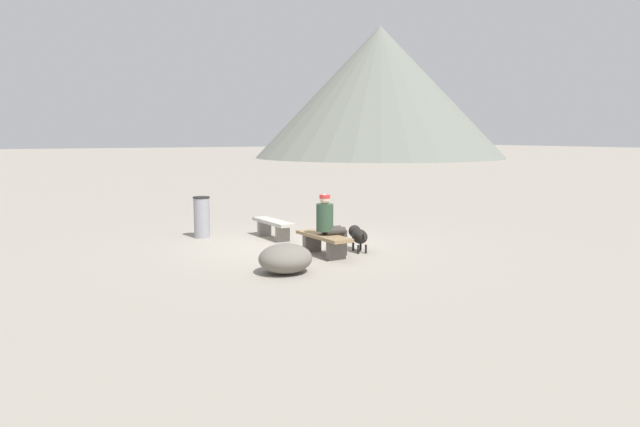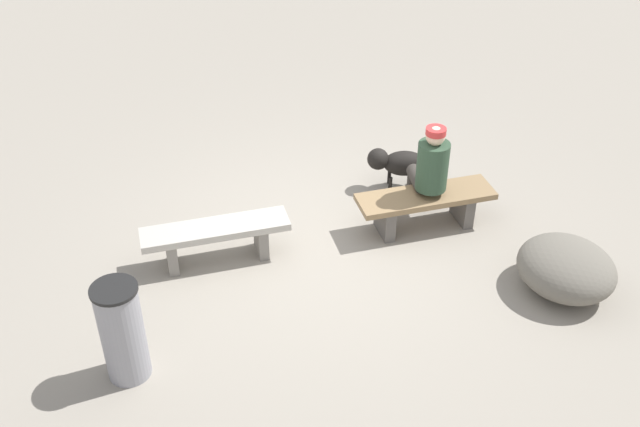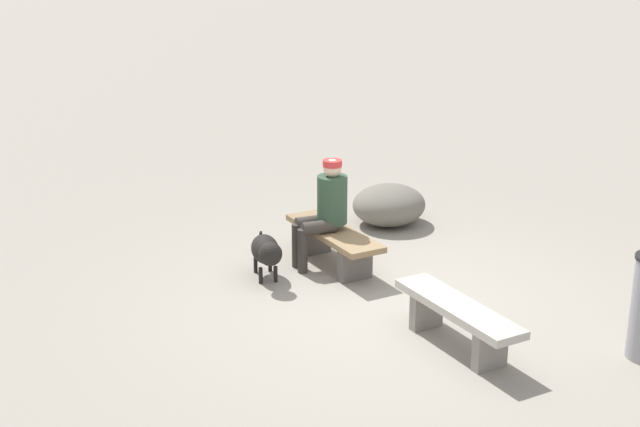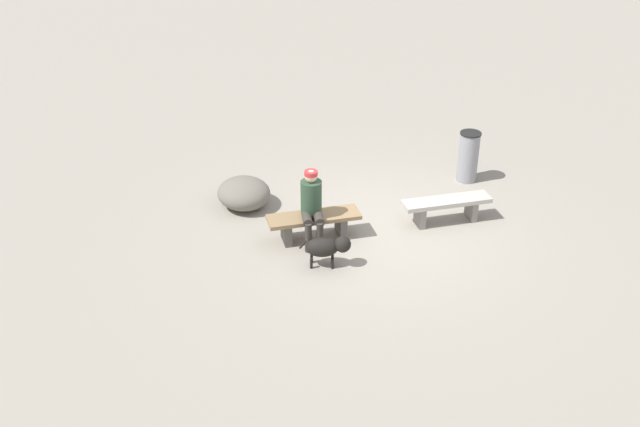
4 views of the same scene
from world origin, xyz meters
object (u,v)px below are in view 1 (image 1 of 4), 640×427
bench_left (273,225)px  dog (358,235)px  boulder (285,258)px  trash_bin (202,217)px  seated_person (328,221)px  bench_right (324,241)px

bench_left → dog: (2.25, 0.89, 0.02)m
boulder → trash_bin: bearing=-178.3°
bench_left → boulder: (3.26, -1.27, -0.06)m
dog → trash_bin: trash_bin is taller
dog → boulder: same height
dog → seated_person: bearing=109.9°
dog → trash_bin: 3.93m
bench_left → dog: 2.42m
dog → bench_left: bearing=35.1°
seated_person → boulder: seated_person is taller
bench_right → seated_person: size_ratio=1.23×
bench_left → trash_bin: size_ratio=1.58×
bench_right → seated_person: (0.05, 0.08, 0.40)m
seated_person → boulder: (0.93, -1.40, -0.45)m
bench_right → dog: 0.84m
bench_left → dog: dog is taller
bench_left → bench_right: 2.29m
dog → trash_bin: (-3.19, -2.29, 0.15)m
seated_person → boulder: 1.74m
bench_left → trash_bin: bearing=-125.9°
bench_right → trash_bin: bearing=-157.8°
bench_left → bench_right: size_ratio=1.00×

